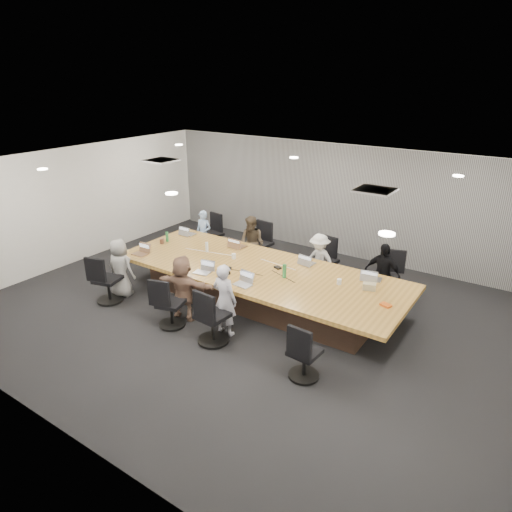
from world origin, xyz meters
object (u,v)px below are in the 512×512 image
Objects in this scene: person_0 at (204,234)px; person_6 at (225,300)px; conference_table at (259,284)px; chair_6 at (213,320)px; laptop_4 at (140,254)px; person_5 at (183,288)px; laptop_6 at (243,285)px; laptop_1 at (238,246)px; chair_4 at (108,283)px; bottle_green_left at (167,237)px; chair_2 at (325,264)px; person_3 at (382,274)px; canvas_bag at (369,286)px; laptop_5 at (202,273)px; chair_7 at (305,356)px; stapler at (228,272)px; chair_0 at (213,237)px; chair_5 at (171,307)px; bottle_green_right at (284,271)px; chair_3 at (387,279)px; person_2 at (319,261)px; person_4 at (120,268)px; laptop_0 at (189,234)px; mug_brown at (162,241)px; person_1 at (252,243)px; bottle_clear at (207,247)px; laptop_3 at (373,279)px; chair_1 at (260,247)px.

person_0 is 0.88× the size of person_6.
conference_table is 6.93× the size of chair_6.
laptop_4 is (0.02, -2.15, 0.15)m from person_0.
person_5 reaches higher than laptop_6.
chair_4 is at bearing 61.62° from laptop_1.
laptop_6 is 2.98m from bottle_green_left.
chair_2 is 0.61× the size of person_3.
laptop_5 is at bearing -159.28° from canvas_bag.
laptop_5 is (-2.78, 0.90, 0.37)m from chair_7.
chair_6 is 2.82m from laptop_1.
chair_6 is 1.34m from stapler.
laptop_6 is at bearing 146.39° from chair_0.
chair_7 is 3.97m from laptop_1.
laptop_5 is at bearing -1.69° from laptop_4.
bottle_green_right is (1.45, 1.62, 0.49)m from chair_5.
chair_3 is 5.75m from chair_4.
chair_6 is (2.73, 0.00, 0.02)m from chair_4.
person_4 is (-3.24, -2.70, 0.02)m from person_2.
person_3 is at bearing -172.82° from laptop_0.
chair_7 is at bearing -12.92° from laptop_4.
laptop_6 is at bearing -1.69° from laptop_4.
person_5 is 10.59× the size of mug_brown.
laptop_0 is 2.79m from person_5.
person_1 is at bearing 128.76° from stapler.
chair_0 is 1.63m from bottle_green_left.
chair_2 is 3.63× the size of bottle_clear.
laptop_3 is at bearing 56.92° from chair_6.
chair_2 is 1.40m from chair_3.
chair_3 is 6.52× the size of mug_brown.
mug_brown is (-1.56, -1.39, 0.15)m from person_1.
bottle_clear is (1.12, -1.21, 0.25)m from person_0.
chair_1 is at bearing 9.91° from chair_2.
laptop_6 is at bearing 150.31° from laptop_0.
laptop_6 is 1.21× the size of bottle_green_right.
person_6 is at bearing -38.54° from laptop_5.
person_2 reaches higher than chair_4.
chair_1 is at bearing 57.79° from laptop_4.
bottle_clear is at bearing 44.14° from chair_4.
person_4 reaches higher than bottle_clear.
canvas_bag is (4.77, -0.47, 0.05)m from laptop_0.
person_0 reaches higher than conference_table.
person_2 is at bearing 22.68° from mug_brown.
chair_0 is 3.26m from chair_2.
chair_3 is 1.43m from canvas_bag.
chair_0 is 0.91× the size of chair_6.
bottle_green_right is at bearing -42.82° from person_1.
laptop_1 is at bearing 36.96° from chair_2.
chair_5 is at bearing -99.33° from laptop_5.
laptop_3 is 2.80m from stapler.
chair_4 is (-4.64, -3.40, 0.02)m from chair_3.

